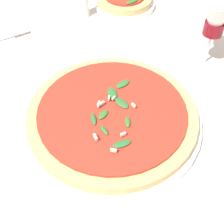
{
  "coord_description": "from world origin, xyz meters",
  "views": [
    {
      "loc": [
        0.1,
        0.4,
        0.49
      ],
      "look_at": [
        -0.03,
        0.02,
        0.03
      ],
      "focal_mm": 50.0,
      "sensor_mm": 36.0,
      "label": 1
    }
  ],
  "objects_px": {
    "wine_glass": "(216,21)",
    "shaker_pepper": "(83,5)",
    "pizza_personal_side": "(125,1)",
    "pizza_arugula_main": "(112,116)"
  },
  "relations": [
    {
      "from": "wine_glass",
      "to": "shaker_pepper",
      "type": "bearing_deg",
      "value": -54.37
    },
    {
      "from": "shaker_pepper",
      "to": "pizza_personal_side",
      "type": "bearing_deg",
      "value": -175.63
    },
    {
      "from": "pizza_personal_side",
      "to": "wine_glass",
      "type": "height_order",
      "value": "wine_glass"
    },
    {
      "from": "wine_glass",
      "to": "shaker_pepper",
      "type": "relative_size",
      "value": 2.41
    },
    {
      "from": "pizza_arugula_main",
      "to": "shaker_pepper",
      "type": "relative_size",
      "value": 5.32
    },
    {
      "from": "wine_glass",
      "to": "shaker_pepper",
      "type": "height_order",
      "value": "wine_glass"
    },
    {
      "from": "pizza_personal_side",
      "to": "wine_glass",
      "type": "bearing_deg",
      "value": 105.74
    },
    {
      "from": "pizza_arugula_main",
      "to": "shaker_pepper",
      "type": "height_order",
      "value": "shaker_pepper"
    },
    {
      "from": "pizza_arugula_main",
      "to": "shaker_pepper",
      "type": "xyz_separation_m",
      "value": [
        -0.06,
        -0.41,
        0.02
      ]
    },
    {
      "from": "pizza_arugula_main",
      "to": "pizza_personal_side",
      "type": "relative_size",
      "value": 1.98
    }
  ]
}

